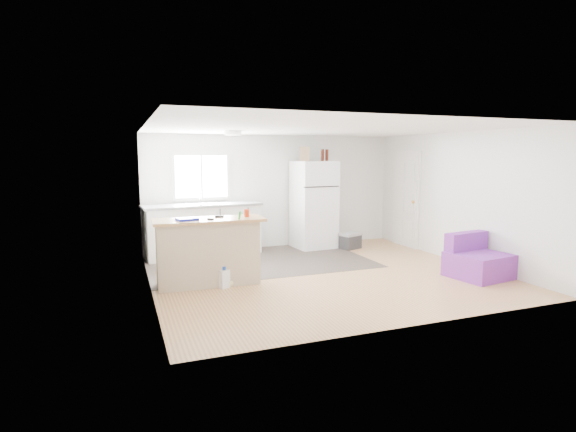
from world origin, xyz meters
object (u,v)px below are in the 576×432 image
at_px(kitchen_cabinets, 203,229).
at_px(purple_seat, 477,261).
at_px(peninsula, 208,251).
at_px(blue_tray, 187,219).
at_px(mop, 232,271).
at_px(cleaner_jug, 224,278).
at_px(refrigerator, 314,205).
at_px(cardboard_box, 305,154).
at_px(red_cup, 247,213).
at_px(cooler, 350,241).
at_px(bottle_right, 327,155).
at_px(bottle_left, 322,155).

bearing_deg(kitchen_cabinets, purple_seat, -45.49).
distance_m(peninsula, blue_tray, 0.61).
distance_m(mop, blue_tray, 1.03).
bearing_deg(cleaner_jug, refrigerator, 18.77).
distance_m(kitchen_cabinets, cardboard_box, 2.61).
bearing_deg(kitchen_cabinets, refrigerator, -7.11).
bearing_deg(red_cup, cooler, 30.73).
xyz_separation_m(cooler, red_cup, (-2.72, -1.62, 0.90)).
xyz_separation_m(cooler, mop, (-3.03, -1.82, 0.06)).
bearing_deg(red_cup, cleaner_jug, -147.85).
height_order(refrigerator, bottle_right, bottle_right).
height_order(red_cup, blue_tray, red_cup).
bearing_deg(mop, cardboard_box, 17.88).
bearing_deg(purple_seat, mop, 158.33).
relative_size(mop, bottle_right, 4.61).
relative_size(red_cup, cardboard_box, 0.40).
distance_m(refrigerator, purple_seat, 3.56).
bearing_deg(refrigerator, kitchen_cabinets, 174.63).
bearing_deg(red_cup, purple_seat, -17.47).
height_order(cleaner_jug, bottle_right, bottle_right).
bearing_deg(bottle_right, red_cup, -139.14).
bearing_deg(cardboard_box, kitchen_cabinets, 178.38).
bearing_deg(peninsula, cardboard_box, 41.37).
bearing_deg(refrigerator, bottle_right, -6.47).
distance_m(cooler, bottle_left, 1.91).
bearing_deg(mop, blue_tray, 138.77).
xyz_separation_m(blue_tray, cardboard_box, (2.75, 2.08, 0.97)).
height_order(blue_tray, bottle_right, bottle_right).
height_order(purple_seat, bottle_right, bottle_right).
bearing_deg(cooler, bottle_right, 112.10).
height_order(peninsula, red_cup, red_cup).
xyz_separation_m(kitchen_cabinets, mop, (0.02, -2.29, -0.29)).
bearing_deg(red_cup, bottle_right, 40.86).
height_order(cooler, blue_tray, blue_tray).
bearing_deg(mop, kitchen_cabinets, 62.15).
relative_size(cooler, cardboard_box, 1.76).
bearing_deg(refrigerator, mop, -140.66).
xyz_separation_m(cardboard_box, bottle_right, (0.51, 0.00, -0.03)).
xyz_separation_m(peninsula, purple_seat, (4.18, -1.11, -0.26)).
distance_m(cooler, red_cup, 3.29).
height_order(kitchen_cabinets, bottle_right, bottle_right).
xyz_separation_m(refrigerator, cardboard_box, (-0.22, -0.01, 1.08)).
xyz_separation_m(peninsula, cooler, (3.34, 1.62, -0.34)).
bearing_deg(bottle_right, kitchen_cabinets, 178.73).
distance_m(cleaner_jug, bottle_left, 3.93).
relative_size(cooler, mop, 0.46).
height_order(refrigerator, purple_seat, refrigerator).
distance_m(cooler, cardboard_box, 2.08).
distance_m(purple_seat, blue_tray, 4.67).
distance_m(refrigerator, bottle_right, 1.09).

